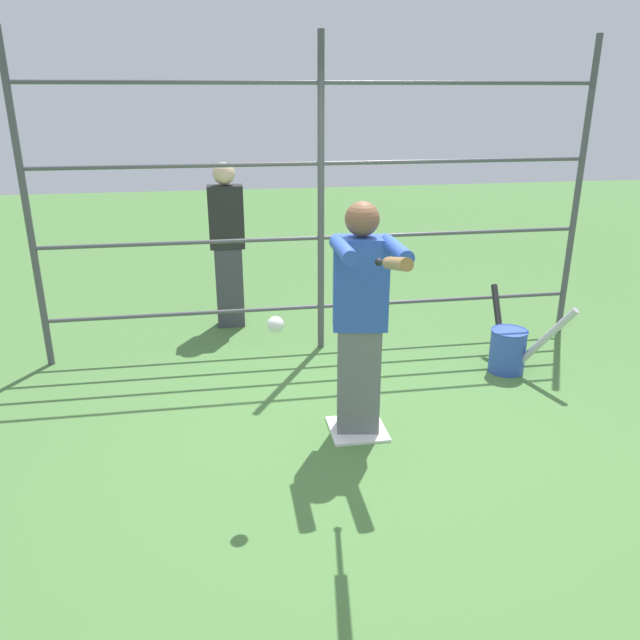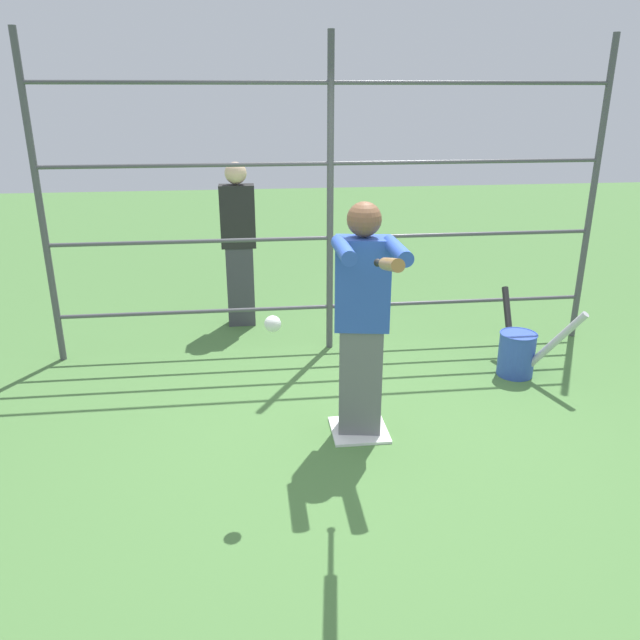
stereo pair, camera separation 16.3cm
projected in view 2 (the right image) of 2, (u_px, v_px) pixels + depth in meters
The scene contains 8 objects.
ground_plane at pixel (359, 431), 4.51m from camera, with size 24.00×24.00×0.00m, color #4C7A3D.
home_plate at pixel (359, 430), 4.51m from camera, with size 0.40×0.40×0.02m.
fence_backstop at pixel (330, 201), 5.52m from camera, with size 4.99×0.06×2.79m.
batter at pixel (362, 316), 4.19m from camera, with size 0.42×0.60×1.66m.
baseball_bat_swinging at pixel (389, 264), 3.13m from camera, with size 0.13×0.82×0.25m.
softball_in_flight at pixel (273, 324), 3.53m from camera, with size 0.10×0.10×0.10m.
bat_bucket at pixel (518, 351), 5.35m from camera, with size 0.55×1.00×0.69m.
bystander_behind_fence at pixel (239, 243), 6.30m from camera, with size 0.35×0.21×1.67m.
Camera 2 is at (0.76, 3.89, 2.31)m, focal length 35.00 mm.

